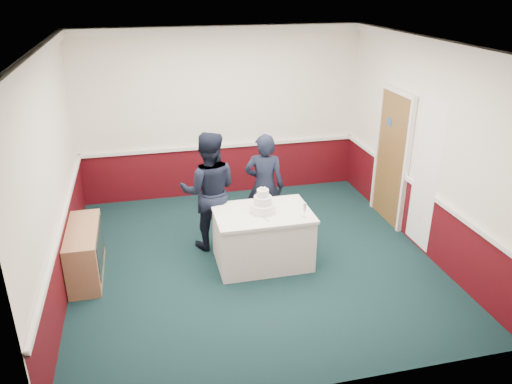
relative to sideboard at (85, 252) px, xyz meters
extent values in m
plane|color=#142B30|center=(2.28, -0.14, -0.35)|extent=(5.00, 5.00, 0.00)
cube|color=white|center=(2.28, 2.34, 1.15)|extent=(5.00, 0.05, 3.00)
cube|color=white|center=(-0.20, -0.14, 1.15)|extent=(0.05, 5.00, 3.00)
cube|color=white|center=(4.75, -0.14, 1.15)|extent=(0.05, 5.00, 3.00)
cube|color=white|center=(2.28, -0.14, 2.62)|extent=(5.00, 5.00, 0.05)
cube|color=#46090F|center=(2.28, 2.34, 0.10)|extent=(5.00, 0.02, 0.90)
cube|color=white|center=(2.28, 2.33, 0.57)|extent=(4.98, 0.05, 0.06)
cube|color=white|center=(2.28, 2.32, 2.58)|extent=(5.00, 0.08, 0.12)
cube|color=olive|center=(4.74, 0.66, 0.70)|extent=(0.05, 0.90, 2.10)
cube|color=#234799|center=(4.71, 0.81, 1.27)|extent=(0.01, 0.12, 0.12)
cube|color=white|center=(4.70, -0.39, 0.85)|extent=(0.02, 0.60, 2.20)
cube|color=#A97852|center=(0.00, 0.00, 0.00)|extent=(0.40, 1.20, 0.70)
cube|color=black|center=(0.20, 0.00, 0.05)|extent=(0.01, 1.00, 0.50)
cube|color=white|center=(2.39, -0.22, 0.03)|extent=(1.28, 0.88, 0.76)
cube|color=white|center=(2.39, -0.22, 0.42)|extent=(1.32, 0.92, 0.04)
cylinder|color=white|center=(2.39, -0.22, 0.50)|extent=(0.34, 0.34, 0.12)
cylinder|color=silver|center=(2.39, -0.22, 0.45)|extent=(0.35, 0.35, 0.03)
cylinder|color=white|center=(2.39, -0.22, 0.61)|extent=(0.24, 0.24, 0.11)
cylinder|color=silver|center=(2.39, -0.22, 0.57)|extent=(0.25, 0.25, 0.02)
cylinder|color=white|center=(2.39, -0.22, 0.72)|extent=(0.16, 0.16, 0.10)
cylinder|color=silver|center=(2.39, -0.22, 0.68)|extent=(0.17, 0.17, 0.02)
sphere|color=#EDE5C9|center=(2.39, -0.22, 0.79)|extent=(0.03, 0.03, 0.03)
sphere|color=#EDE5C9|center=(2.42, -0.21, 0.79)|extent=(0.03, 0.03, 0.03)
sphere|color=#EDE5C9|center=(2.37, -0.20, 0.79)|extent=(0.03, 0.03, 0.03)
sphere|color=#EDE5C9|center=(2.41, -0.25, 0.79)|extent=(0.03, 0.03, 0.03)
sphere|color=#EDE5C9|center=(2.36, -0.24, 0.79)|extent=(0.03, 0.03, 0.03)
cube|color=silver|center=(2.36, -0.42, 0.44)|extent=(0.09, 0.21, 0.00)
cylinder|color=silver|center=(2.89, -0.50, 0.44)|extent=(0.05, 0.05, 0.01)
cylinder|color=silver|center=(2.89, -0.50, 0.49)|extent=(0.01, 0.01, 0.09)
cylinder|color=silver|center=(2.89, -0.50, 0.59)|extent=(0.04, 0.04, 0.11)
imported|color=black|center=(1.75, 0.43, 0.54)|extent=(0.96, 0.81, 1.78)
imported|color=black|center=(2.61, 0.56, 0.47)|extent=(0.70, 0.57, 1.65)
camera|label=1|loc=(0.89, -6.16, 3.40)|focal=35.00mm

